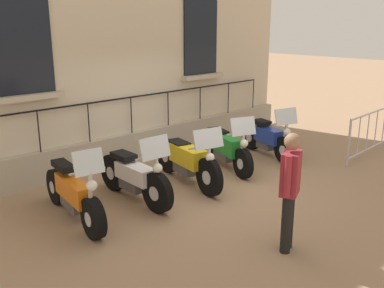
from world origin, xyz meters
The scene contains 9 objects.
ground_plane centered at (0.00, 0.00, 0.00)m, with size 60.00×60.00×0.00m, color #9E7A5B.
building_facade centered at (-2.63, 0.00, 3.34)m, with size 0.82×10.08×6.88m.
motorcycle_orange centered at (-0.42, -2.44, 0.41)m, with size 2.16×0.62×1.33m.
motorcycle_white centered at (-0.37, -1.29, 0.43)m, with size 2.02×0.68×1.28m.
motorcycle_yellow centered at (-0.35, -0.06, 0.46)m, with size 2.22×0.82×1.24m.
motorcycle_green centered at (-0.48, 1.19, 0.43)m, with size 2.02×0.93×1.24m.
motorcycle_blue centered at (-0.35, 2.52, 0.41)m, with size 1.84×0.83×1.23m.
crowd_barrier centered at (1.22, 4.38, 0.57)m, with size 0.15×2.44×1.05m.
pedestrian_standing centered at (2.45, -0.79, 0.94)m, with size 0.35×0.49×1.67m.
Camera 1 is at (5.46, -5.44, 3.05)m, focal length 40.60 mm.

